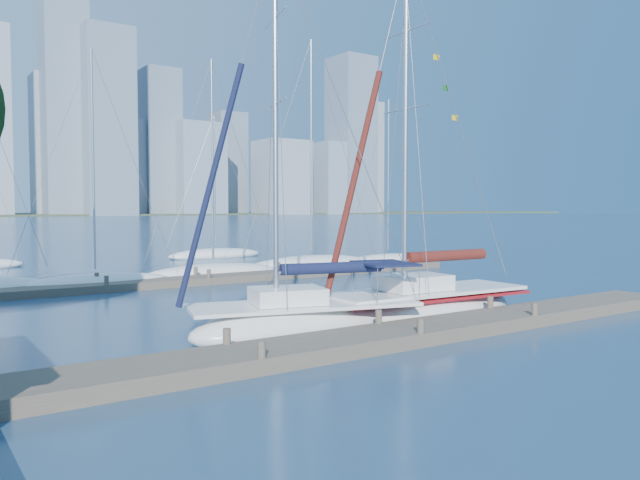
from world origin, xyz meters
TOP-DOWN VIEW (x-y plane):
  - ground at (0.00, 0.00)m, footprint 700.00×700.00m
  - near_dock at (0.00, 0.00)m, footprint 26.00×2.00m
  - far_dock at (2.00, 16.00)m, footprint 30.00×1.80m
  - sailboat_navy at (-1.48, 2.73)m, footprint 8.03×4.39m
  - sailboat_maroon at (3.55, 2.59)m, footprint 8.39×3.15m
  - bg_boat_1 at (-3.94, 17.30)m, footprint 7.77×3.13m
  - bg_boat_2 at (2.73, 18.40)m, footprint 8.11×2.61m
  - bg_boat_4 at (9.94, 19.40)m, footprint 9.27×4.22m
  - bg_boat_5 at (16.23, 19.29)m, footprint 7.66×2.28m
  - bg_boat_7 at (8.56, 30.62)m, footprint 7.75×2.83m

SIDE VIEW (x-z plane):
  - ground at x=0.00m, z-range 0.00..0.00m
  - far_dock at x=2.00m, z-range 0.00..0.36m
  - near_dock at x=0.00m, z-range 0.00..0.40m
  - bg_boat_5 at x=16.23m, z-range -5.53..5.99m
  - bg_boat_1 at x=-3.94m, z-range -5.61..6.08m
  - bg_boat_7 at x=8.56m, z-range -5.37..5.84m
  - bg_boat_2 at x=2.73m, z-range -5.90..6.40m
  - bg_boat_4 at x=9.94m, z-range -7.06..7.64m
  - sailboat_maroon at x=3.55m, z-range -5.44..7.45m
  - sailboat_navy at x=-1.48m, z-range -5.20..7.26m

